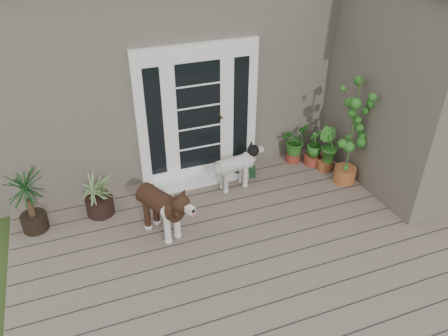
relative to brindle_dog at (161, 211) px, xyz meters
name	(u,v)px	position (x,y,z in m)	size (l,w,h in m)	color
deck	(268,262)	(1.13, -0.95, -0.44)	(6.20, 4.60, 0.12)	#6B5B4C
house_main	(174,50)	(1.13, 3.30, 1.05)	(7.40, 4.00, 3.10)	#665E54
house_wing	(418,90)	(4.03, 0.15, 1.05)	(1.60, 2.40, 3.10)	#665E54
door_unit	(198,114)	(0.93, 1.25, 0.69)	(1.90, 0.14, 2.15)	white
door_step	(204,178)	(0.93, 1.05, -0.36)	(1.60, 0.40, 0.05)	white
brindle_dog	(161,211)	(0.00, 0.00, 0.00)	(0.39, 0.91, 0.76)	#3C2216
white_dog	(234,171)	(1.31, 0.68, -0.07)	(0.32, 0.74, 0.62)	white
spider_plant	(98,193)	(-0.73, 0.75, -0.03)	(0.65, 0.65, 0.69)	#87A565
yucca	(29,201)	(-1.62, 0.70, 0.09)	(0.65, 0.65, 0.95)	#133311
herb_a	(294,146)	(2.54, 1.05, -0.08)	(0.47, 0.47, 0.59)	#27631C
herb_b	(327,155)	(2.93, 0.64, -0.11)	(0.35, 0.35, 0.53)	#1C6421
herb_c	(314,151)	(2.82, 0.86, -0.13)	(0.32, 0.32, 0.49)	#164D16
sapling	(352,131)	(3.01, 0.21, 0.53)	(0.53, 0.53, 1.81)	#1B5317
clog_left	(235,171)	(1.47, 1.05, -0.34)	(0.13, 0.27, 0.08)	black
clog_right	(252,171)	(1.73, 0.94, -0.33)	(0.15, 0.32, 0.09)	#16371B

